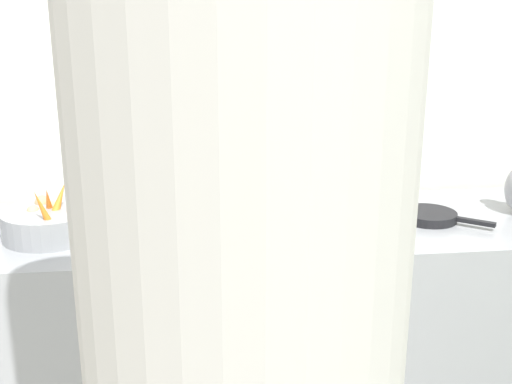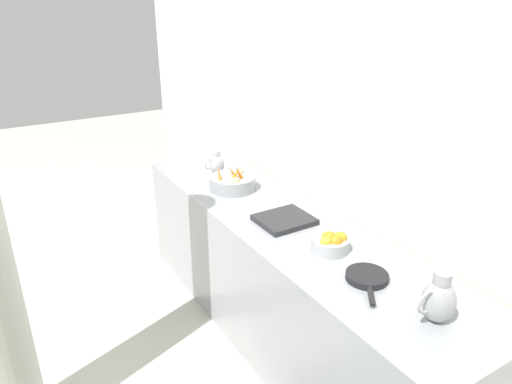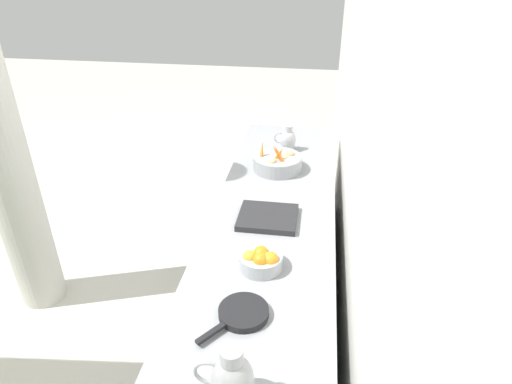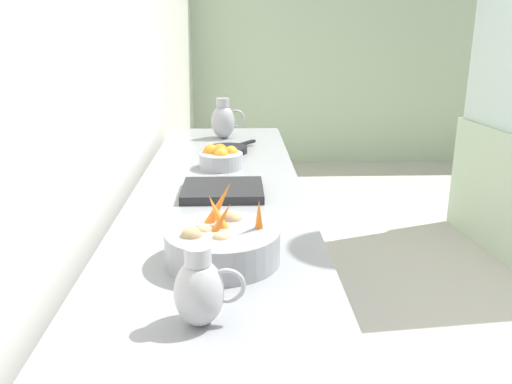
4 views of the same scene
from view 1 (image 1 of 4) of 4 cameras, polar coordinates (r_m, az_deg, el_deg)
tile_wall_left at (r=2.85m, az=7.01°, el=11.69°), size 0.10×7.67×3.00m
prep_counter at (r=2.62m, az=-2.22°, el=-12.59°), size 0.74×3.04×0.92m
vegetable_colander at (r=2.42m, az=-18.06°, el=-2.57°), size 0.35×0.35×0.23m
orange_bowl at (r=2.48m, az=8.05°, el=-1.45°), size 0.22×0.22×0.12m
counter_sink_basin at (r=2.40m, az=-2.09°, el=-2.78°), size 0.34×0.30×0.04m
skillet_on_counter at (r=2.57m, az=15.45°, el=-2.10°), size 0.28×0.32×0.03m
support_column at (r=0.60m, az=-1.13°, el=-7.10°), size 0.31×0.31×3.00m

